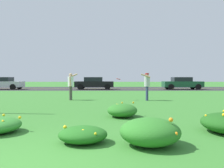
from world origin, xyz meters
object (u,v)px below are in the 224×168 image
object	(u,v)px
person_catcher_red_cap_gray_shirt	(146,84)
car_black_center_left	(93,83)
car_dark_green_center_right	(181,83)
car_silver_leftmost	(2,83)
frisbee_red	(118,79)
person_thrower_white_shirt	(70,84)

from	to	relation	value
person_catcher_red_cap_gray_shirt	car_black_center_left	size ratio (longest dim) A/B	0.37
car_dark_green_center_right	car_silver_leftmost	bearing A→B (deg)	180.00
frisbee_red	person_catcher_red_cap_gray_shirt	bearing A→B (deg)	-8.79
frisbee_red	car_black_center_left	xyz separation A→B (m)	(-2.49, 12.44, -0.56)
frisbee_red	car_black_center_left	distance (m)	12.70
person_catcher_red_cap_gray_shirt	car_black_center_left	distance (m)	13.39
frisbee_red	car_silver_leftmost	distance (m)	18.21
car_dark_green_center_right	frisbee_red	bearing A→B (deg)	-122.34
person_thrower_white_shirt	person_catcher_red_cap_gray_shirt	size ratio (longest dim) A/B	1.00
person_thrower_white_shirt	frisbee_red	world-z (taller)	person_thrower_white_shirt
person_thrower_white_shirt	person_catcher_red_cap_gray_shirt	world-z (taller)	person_thrower_white_shirt
person_thrower_white_shirt	car_silver_leftmost	xyz separation A→B (m)	(-10.34, 12.46, -0.25)
person_catcher_red_cap_gray_shirt	person_thrower_white_shirt	bearing A→B (deg)	176.92
person_catcher_red_cap_gray_shirt	car_silver_leftmost	bearing A→B (deg)	139.74
person_thrower_white_shirt	car_dark_green_center_right	world-z (taller)	person_thrower_white_shirt
frisbee_red	car_silver_leftmost	bearing A→B (deg)	136.87
car_silver_leftmost	car_black_center_left	bearing A→B (deg)	0.00
person_catcher_red_cap_gray_shirt	car_black_center_left	bearing A→B (deg)	108.35
person_catcher_red_cap_gray_shirt	frisbee_red	distance (m)	1.77
person_thrower_white_shirt	car_black_center_left	world-z (taller)	person_thrower_white_shirt
car_black_center_left	person_catcher_red_cap_gray_shirt	bearing A→B (deg)	-71.65
car_silver_leftmost	person_catcher_red_cap_gray_shirt	bearing A→B (deg)	-40.26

